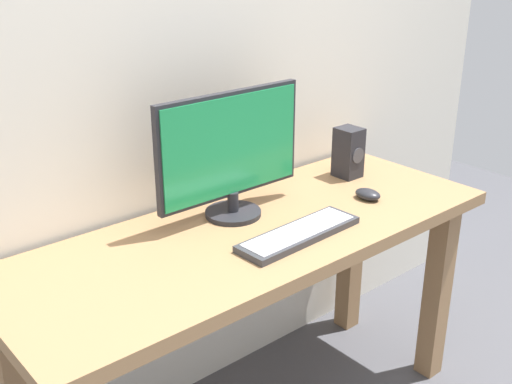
% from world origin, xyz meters
% --- Properties ---
extents(desk, '(1.62, 0.62, 0.78)m').
position_xyz_m(desk, '(0.00, 0.00, 0.64)').
color(desk, '#936D47').
rests_on(desk, ground_plane).
extents(monitor, '(0.54, 0.18, 0.41)m').
position_xyz_m(monitor, '(0.01, 0.13, 0.99)').
color(monitor, '#232328').
rests_on(monitor, desk).
extents(keyboard_primary, '(0.43, 0.14, 0.02)m').
position_xyz_m(keyboard_primary, '(0.06, -0.13, 0.79)').
color(keyboard_primary, '#333338').
rests_on(keyboard_primary, desk).
extents(mouse, '(0.07, 0.10, 0.04)m').
position_xyz_m(mouse, '(0.44, -0.08, 0.80)').
color(mouse, '#232328').
rests_on(mouse, desk).
extents(speaker_right, '(0.08, 0.10, 0.19)m').
position_xyz_m(speaker_right, '(0.56, 0.12, 0.87)').
color(speaker_right, '#232328').
rests_on(speaker_right, desk).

